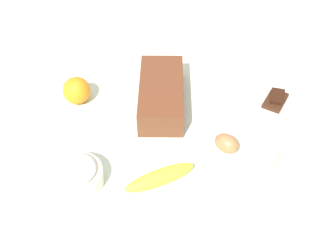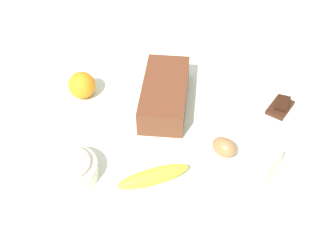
% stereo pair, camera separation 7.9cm
% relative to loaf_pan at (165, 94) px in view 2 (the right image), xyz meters
% --- Properties ---
extents(ground_plane, '(2.40, 2.40, 0.02)m').
position_rel_loaf_pan_xyz_m(ground_plane, '(-0.10, -0.05, -0.05)').
color(ground_plane, silver).
extents(loaf_pan, '(0.30, 0.19, 0.08)m').
position_rel_loaf_pan_xyz_m(loaf_pan, '(0.00, 0.00, 0.00)').
color(loaf_pan, brown).
rests_on(loaf_pan, ground_plane).
extents(flour_bowl, '(0.14, 0.14, 0.07)m').
position_rel_loaf_pan_xyz_m(flour_bowl, '(-0.34, 0.14, -0.01)').
color(flour_bowl, silver).
rests_on(flour_bowl, ground_plane).
extents(banana, '(0.15, 0.18, 0.04)m').
position_rel_loaf_pan_xyz_m(banana, '(-0.29, -0.07, -0.02)').
color(banana, yellow).
rests_on(banana, ground_plane).
extents(orange_fruit, '(0.08, 0.08, 0.08)m').
position_rel_loaf_pan_xyz_m(orange_fruit, '(-0.05, 0.25, 0.00)').
color(orange_fruit, orange).
rests_on(orange_fruit, ground_plane).
extents(butter_block, '(0.11, 0.09, 0.06)m').
position_rel_loaf_pan_xyz_m(butter_block, '(-0.16, -0.32, -0.01)').
color(butter_block, '#F4EDB2').
rests_on(butter_block, ground_plane).
extents(egg_near_butter, '(0.07, 0.08, 0.05)m').
position_rel_loaf_pan_xyz_m(egg_near_butter, '(-0.14, -0.22, -0.02)').
color(egg_near_butter, '#A16C41').
rests_on(egg_near_butter, ground_plane).
extents(chocolate_plate, '(0.13, 0.13, 0.03)m').
position_rel_loaf_pan_xyz_m(chocolate_plate, '(0.08, -0.34, -0.03)').
color(chocolate_plate, silver).
rests_on(chocolate_plate, ground_plane).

